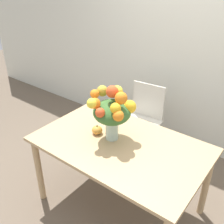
% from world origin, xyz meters
% --- Properties ---
extents(ground_plane, '(12.00, 12.00, 0.00)m').
position_xyz_m(ground_plane, '(0.00, 0.00, 0.00)').
color(ground_plane, brown).
extents(wall_back, '(8.00, 0.06, 2.70)m').
position_xyz_m(wall_back, '(0.00, 1.39, 1.35)').
color(wall_back, silver).
rests_on(wall_back, ground_plane).
extents(dining_table, '(1.46, 0.92, 0.74)m').
position_xyz_m(dining_table, '(0.00, 0.00, 0.65)').
color(dining_table, tan).
rests_on(dining_table, ground_plane).
extents(flower_vase, '(0.38, 0.36, 0.50)m').
position_xyz_m(flower_vase, '(-0.10, 0.01, 1.02)').
color(flower_vase, '#B2CCBC').
rests_on(flower_vase, dining_table).
extents(pumpkin, '(0.10, 0.10, 0.09)m').
position_xyz_m(pumpkin, '(-0.25, -0.01, 0.78)').
color(pumpkin, gold).
rests_on(pumpkin, dining_table).
extents(dining_chair_near_window, '(0.45, 0.45, 0.89)m').
position_xyz_m(dining_chair_near_window, '(-0.28, 0.84, 0.47)').
color(dining_chair_near_window, silver).
rests_on(dining_chair_near_window, ground_plane).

